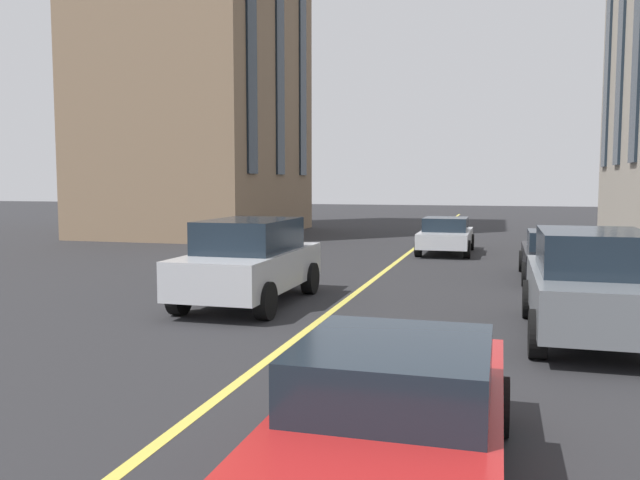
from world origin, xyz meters
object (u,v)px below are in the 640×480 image
at_px(car_silver_parked_a, 446,235).
at_px(car_black_parked_b, 558,255).
at_px(car_grey_trailing, 591,284).
at_px(car_silver_near, 250,260).
at_px(car_red_oncoming, 397,412).

bearing_deg(car_silver_parked_a, car_black_parked_b, -149.37).
relative_size(car_grey_trailing, car_silver_near, 1.00).
distance_m(car_grey_trailing, car_silver_near, 7.04).
height_order(car_red_oncoming, car_silver_near, car_silver_near).
height_order(car_silver_parked_a, car_black_parked_b, same).
bearing_deg(car_silver_near, car_grey_trailing, -102.24).
distance_m(car_black_parked_b, car_silver_near, 8.84).
height_order(car_silver_parked_a, car_red_oncoming, same).
height_order(car_black_parked_b, car_red_oncoming, same).
bearing_deg(car_silver_parked_a, car_grey_trailing, -164.80).
xyz_separation_m(car_black_parked_b, car_silver_near, (-5.53, 6.88, 0.27)).
bearing_deg(car_black_parked_b, car_grey_trailing, 180.00).
distance_m(car_silver_parked_a, car_silver_near, 11.97).
distance_m(car_grey_trailing, car_black_parked_b, 7.03).
xyz_separation_m(car_grey_trailing, car_black_parked_b, (7.03, -0.00, -0.27)).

